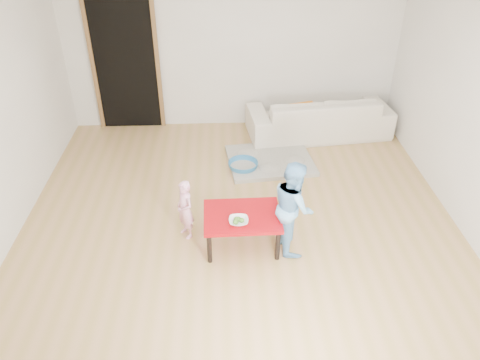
{
  "coord_description": "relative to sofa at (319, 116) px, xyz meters",
  "views": [
    {
      "loc": [
        -0.17,
        -4.38,
        3.39
      ],
      "look_at": [
        0.0,
        -0.2,
        0.65
      ],
      "focal_mm": 35.0,
      "sensor_mm": 36.0,
      "label": 1
    }
  ],
  "objects": [
    {
      "name": "cushion",
      "position": [
        -0.27,
        -0.17,
        0.16
      ],
      "size": [
        0.53,
        0.5,
        0.12
      ],
      "primitive_type": "cube",
      "rotation": [
        0.0,
        0.0,
        0.29
      ],
      "color": "orange",
      "rests_on": "sofa"
    },
    {
      "name": "floor",
      "position": [
        -1.3,
        -2.05,
        -0.31
      ],
      "size": [
        5.0,
        5.0,
        0.01
      ],
      "primitive_type": "cube",
      "color": "#A88748",
      "rests_on": "ground"
    },
    {
      "name": "child_pink",
      "position": [
        -1.9,
        -2.35,
        0.04
      ],
      "size": [
        0.28,
        0.31,
        0.7
      ],
      "primitive_type": "imported",
      "rotation": [
        0.0,
        0.0,
        -0.97
      ],
      "color": "pink",
      "rests_on": "floor"
    },
    {
      "name": "red_table",
      "position": [
        -1.29,
        -2.54,
        -0.11
      ],
      "size": [
        0.82,
        0.62,
        0.4
      ],
      "primitive_type": null,
      "rotation": [
        0.0,
        0.0,
        0.02
      ],
      "color": "#99080E",
      "rests_on": "floor"
    },
    {
      "name": "doorway",
      "position": [
        -2.9,
        0.43,
        0.71
      ],
      "size": [
        1.02,
        0.08,
        2.11
      ],
      "primitive_type": null,
      "color": "brown",
      "rests_on": "back_wall"
    },
    {
      "name": "sofa",
      "position": [
        0.0,
        0.0,
        0.0
      ],
      "size": [
        2.22,
        1.08,
        0.62
      ],
      "primitive_type": "imported",
      "rotation": [
        0.0,
        0.0,
        3.26
      ],
      "color": "silver",
      "rests_on": "floor"
    },
    {
      "name": "broccoli",
      "position": [
        -1.33,
        -2.68,
        0.12
      ],
      "size": [
        0.12,
        0.12,
        0.06
      ],
      "primitive_type": null,
      "color": "#2D5919",
      "rests_on": "red_table"
    },
    {
      "name": "right_wall",
      "position": [
        1.2,
        -2.05,
        0.99
      ],
      "size": [
        0.02,
        5.0,
        2.6
      ],
      "primitive_type": "cube",
      "color": "silver",
      "rests_on": "floor"
    },
    {
      "name": "back_wall",
      "position": [
        -1.3,
        0.45,
        0.99
      ],
      "size": [
        5.0,
        0.02,
        2.6
      ],
      "primitive_type": "cube",
      "color": "silver",
      "rests_on": "floor"
    },
    {
      "name": "basin",
      "position": [
        -1.2,
        -1.01,
        -0.25
      ],
      "size": [
        0.41,
        0.41,
        0.13
      ],
      "primitive_type": "imported",
      "color": "teal",
      "rests_on": "floor"
    },
    {
      "name": "blanket",
      "position": [
        -0.82,
        -0.82,
        -0.28
      ],
      "size": [
        1.26,
        1.09,
        0.06
      ],
      "primitive_type": null,
      "rotation": [
        0.0,
        0.0,
        0.12
      ],
      "color": "#A8A594",
      "rests_on": "floor"
    },
    {
      "name": "child_blue",
      "position": [
        -0.76,
        -2.57,
        0.21
      ],
      "size": [
        0.46,
        0.55,
        1.04
      ],
      "primitive_type": "imported",
      "rotation": [
        0.0,
        0.0,
        1.7
      ],
      "color": "#66BCEE",
      "rests_on": "floor"
    },
    {
      "name": "bowl",
      "position": [
        -1.33,
        -2.68,
        0.12
      ],
      "size": [
        0.2,
        0.2,
        0.05
      ],
      "primitive_type": "imported",
      "color": "white",
      "rests_on": "red_table"
    }
  ]
}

